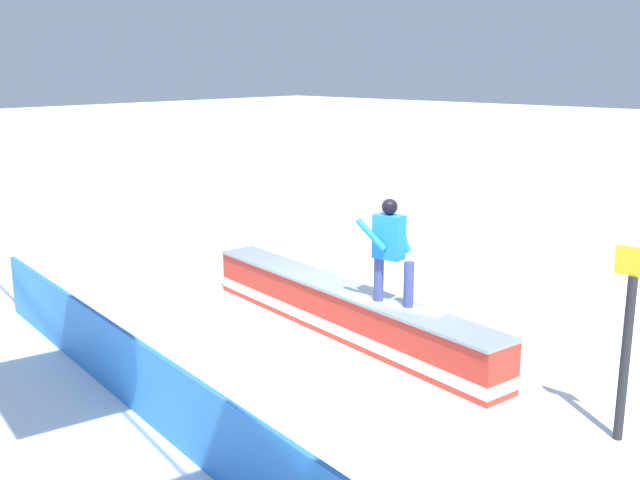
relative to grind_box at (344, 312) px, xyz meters
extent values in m
plane|color=white|center=(0.00, 0.00, -0.33)|extent=(120.00, 120.00, 0.00)
cube|color=red|center=(0.00, 0.00, 0.01)|extent=(6.03, 1.57, 0.69)
cube|color=silver|center=(0.00, 0.00, -0.16)|extent=(6.04, 1.58, 0.17)
cube|color=#8D9AA4|center=(0.00, 0.00, 0.38)|extent=(6.03, 1.63, 0.04)
cube|color=silver|center=(-1.05, 0.17, 0.41)|extent=(1.54, 0.45, 0.01)
cylinder|color=#414A8D|center=(-0.81, 0.20, 0.73)|extent=(0.15, 0.15, 0.63)
cylinder|color=#414A8D|center=(-1.28, 0.15, 0.73)|extent=(0.15, 0.15, 0.63)
cube|color=#2089DB|center=(-0.96, 0.18, 1.35)|extent=(0.42, 0.28, 0.61)
sphere|color=black|center=(-0.96, 0.18, 1.76)|extent=(0.22, 0.22, 0.22)
cylinder|color=#2089DB|center=(-0.80, 0.37, 1.38)|extent=(0.49, 0.14, 0.42)
cylinder|color=#2089DB|center=(-1.04, 0.01, 1.38)|extent=(0.32, 0.12, 0.54)
cube|color=#2F7CDC|center=(0.00, 3.63, 0.14)|extent=(9.19, 1.58, 0.93)
cylinder|color=#262628|center=(-4.33, 0.44, 0.59)|extent=(0.10, 0.10, 1.83)
cube|color=yellow|center=(-4.33, 0.44, 1.65)|extent=(0.40, 0.04, 0.30)
camera|label=1|loc=(-7.02, 8.10, 3.64)|focal=42.26mm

